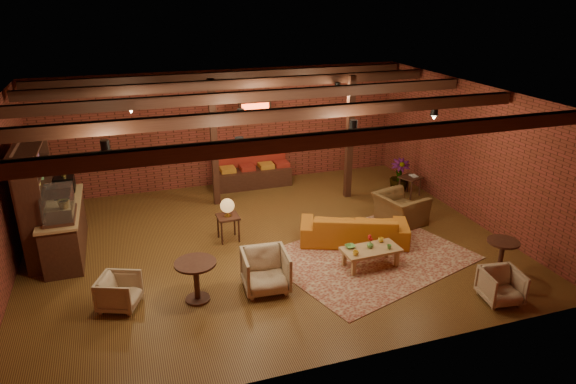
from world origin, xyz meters
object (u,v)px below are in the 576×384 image
object	(u,v)px
side_table_lamp	(227,209)
armchair_a	(119,290)
plant_tall	(402,143)
armchair_far	(502,284)
coffee_table	(370,250)
round_table_right	(502,252)
armchair_right	(400,204)
round_table_left	(196,275)
armchair_b	(265,269)
sofa	(354,228)
side_table_book	(410,178)

from	to	relation	value
side_table_lamp	armchair_a	xyz separation A→B (m)	(-2.34, -1.94, -0.41)
armchair_a	plant_tall	size ratio (longest dim) A/B	0.24
side_table_lamp	armchair_far	distance (m)	5.62
coffee_table	armchair_far	xyz separation A→B (m)	(1.64, -1.83, -0.02)
coffee_table	armchair_a	world-z (taller)	armchair_a
armchair_a	round_table_right	xyz separation A→B (m)	(7.03, -1.13, 0.14)
coffee_table	armchair_right	xyz separation A→B (m)	(1.61, 1.65, 0.12)
round_table_left	armchair_b	size ratio (longest dim) A/B	0.91
armchair_a	plant_tall	xyz separation A→B (m)	(7.35, 3.31, 1.07)
round_table_left	armchair_right	world-z (taller)	armchair_right
round_table_left	armchair_right	xyz separation A→B (m)	(5.07, 1.77, -0.04)
coffee_table	sofa	bearing A→B (deg)	82.10
coffee_table	plant_tall	size ratio (longest dim) A/B	0.42
sofa	side_table_lamp	xyz separation A→B (m)	(-2.57, 0.97, 0.41)
round_table_left	armchair_far	bearing A→B (deg)	-18.58
armchair_a	armchair_b	size ratio (longest dim) A/B	0.79
armchair_right	round_table_right	distance (m)	2.78
coffee_table	side_table_book	distance (m)	4.12
coffee_table	armchair_b	size ratio (longest dim) A/B	1.40
side_table_lamp	armchair_right	bearing A→B (deg)	-5.36
side_table_lamp	plant_tall	world-z (taller)	plant_tall
armchair_far	coffee_table	bearing A→B (deg)	140.16
round_table_right	plant_tall	world-z (taller)	plant_tall
armchair_right	side_table_book	bearing A→B (deg)	-51.04
round_table_right	side_table_book	bearing A→B (deg)	83.53
armchair_b	side_table_book	distance (m)	5.90
round_table_left	sofa	bearing A→B (deg)	18.19
sofa	side_table_lamp	size ratio (longest dim) A/B	2.37
side_table_lamp	armchair_right	distance (m)	4.07
side_table_lamp	armchair_a	world-z (taller)	side_table_lamp
armchair_right	round_table_right	bearing A→B (deg)	-179.36
side_table_book	plant_tall	size ratio (longest dim) A/B	0.23
coffee_table	armchair_far	distance (m)	2.46
coffee_table	armchair_a	distance (m)	4.76
coffee_table	armchair_a	xyz separation A→B (m)	(-4.76, 0.09, -0.02)
side_table_lamp	armchair_far	world-z (taller)	side_table_lamp
armchair_far	plant_tall	xyz separation A→B (m)	(0.96, 5.24, 1.07)
armchair_far	plant_tall	world-z (taller)	plant_tall
sofa	coffee_table	size ratio (longest dim) A/B	1.97
side_table_lamp	side_table_book	size ratio (longest dim) A/B	1.54
coffee_table	side_table_lamp	size ratio (longest dim) A/B	1.20
armchair_b	plant_tall	size ratio (longest dim) A/B	0.30
armchair_a	armchair_b	bearing A→B (deg)	-73.54
armchair_a	round_table_right	distance (m)	7.12
coffee_table	side_table_lamp	xyz separation A→B (m)	(-2.42, 2.03, 0.39)
sofa	coffee_table	xyz separation A→B (m)	(-0.15, -1.06, 0.02)
coffee_table	side_table_book	bearing A→B (deg)	48.41
side_table_book	sofa	bearing A→B (deg)	-142.04
round_table_left	armchair_right	distance (m)	5.37
plant_tall	side_table_book	bearing A→B (deg)	-66.45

